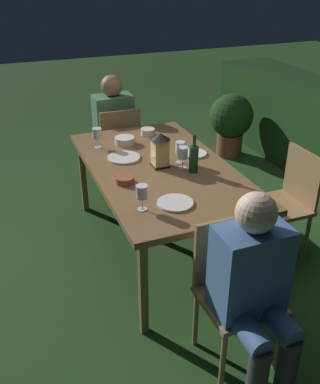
{
  "coord_description": "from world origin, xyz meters",
  "views": [
    {
      "loc": [
        2.82,
        -1.1,
        2.14
      ],
      "look_at": [
        0.0,
        0.0,
        0.52
      ],
      "focal_mm": 41.09,
      "sensor_mm": 36.0,
      "label": 1
    }
  ],
  "objects_px": {
    "chair_head_far": "(234,286)",
    "wine_glass_a": "(180,148)",
    "wine_glass_b": "(183,154)",
    "potted_plant_by_hedge": "(231,120)",
    "person_in_blue": "(255,286)",
    "wine_glass_d": "(97,134)",
    "chair_head_near": "(118,145)",
    "plate_c": "(175,203)",
    "wine_glass_c": "(142,193)",
    "person_in_green": "(112,124)",
    "green_bottle_on_table": "(194,158)",
    "plate_b": "(124,158)",
    "bowl_bread": "(125,180)",
    "lantern_centerpiece": "(160,148)",
    "dining_table": "(160,172)",
    "bowl_olives": "(148,132)",
    "plate_a": "(194,153)",
    "chair_side_right_b": "(287,199)",
    "bowl_salad": "(125,140)"
  },
  "relations": [
    {
      "from": "potted_plant_by_hedge",
      "to": "chair_head_far",
      "type": "bearing_deg",
      "value": -29.27
    },
    {
      "from": "dining_table",
      "to": "lantern_centerpiece",
      "type": "height_order",
      "value": "lantern_centerpiece"
    },
    {
      "from": "green_bottle_on_table",
      "to": "plate_b",
      "type": "height_order",
      "value": "green_bottle_on_table"
    },
    {
      "from": "potted_plant_by_hedge",
      "to": "dining_table",
      "type": "bearing_deg",
      "value": -44.59
    },
    {
      "from": "chair_head_near",
      "to": "wine_glass_a",
      "type": "distance_m",
      "value": 1.22
    },
    {
      "from": "person_in_green",
      "to": "bowl_olives",
      "type": "relative_size",
      "value": 9.14
    },
    {
      "from": "person_in_green",
      "to": "bowl_bread",
      "type": "bearing_deg",
      "value": -12.26
    },
    {
      "from": "bowl_salad",
      "to": "wine_glass_b",
      "type": "bearing_deg",
      "value": 22.31
    },
    {
      "from": "wine_glass_d",
      "to": "plate_c",
      "type": "xyz_separation_m",
      "value": [
        1.11,
        0.23,
        -0.11
      ]
    },
    {
      "from": "chair_head_far",
      "to": "chair_side_right_b",
      "type": "distance_m",
      "value": 1.17
    },
    {
      "from": "dining_table",
      "to": "green_bottle_on_table",
      "type": "xyz_separation_m",
      "value": [
        0.18,
        0.19,
        0.16
      ]
    },
    {
      "from": "plate_c",
      "to": "bowl_bread",
      "type": "relative_size",
      "value": 1.74
    },
    {
      "from": "lantern_centerpiece",
      "to": "plate_a",
      "type": "bearing_deg",
      "value": 108.31
    },
    {
      "from": "dining_table",
      "to": "wine_glass_d",
      "type": "distance_m",
      "value": 0.66
    },
    {
      "from": "chair_side_right_b",
      "to": "lantern_centerpiece",
      "type": "height_order",
      "value": "lantern_centerpiece"
    },
    {
      "from": "person_in_green",
      "to": "wine_glass_b",
      "type": "xyz_separation_m",
      "value": [
        1.44,
        0.14,
        0.22
      ]
    },
    {
      "from": "bowl_bread",
      "to": "lantern_centerpiece",
      "type": "bearing_deg",
      "value": 117.13
    },
    {
      "from": "bowl_olives",
      "to": "wine_glass_b",
      "type": "bearing_deg",
      "value": 0.08
    },
    {
      "from": "wine_glass_d",
      "to": "potted_plant_by_hedge",
      "type": "relative_size",
      "value": 0.23
    },
    {
      "from": "chair_head_far",
      "to": "plate_b",
      "type": "distance_m",
      "value": 1.43
    },
    {
      "from": "wine_glass_c",
      "to": "plate_b",
      "type": "bearing_deg",
      "value": 170.97
    },
    {
      "from": "wine_glass_a",
      "to": "bowl_olives",
      "type": "height_order",
      "value": "wine_glass_a"
    },
    {
      "from": "chair_head_near",
      "to": "lantern_centerpiece",
      "type": "distance_m",
      "value": 1.22
    },
    {
      "from": "plate_a",
      "to": "green_bottle_on_table",
      "type": "bearing_deg",
      "value": -26.54
    },
    {
      "from": "person_in_green",
      "to": "wine_glass_d",
      "type": "xyz_separation_m",
      "value": [
        0.82,
        -0.35,
        0.22
      ]
    },
    {
      "from": "wine_glass_b",
      "to": "chair_head_far",
      "type": "bearing_deg",
      "value": -7.72
    },
    {
      "from": "chair_head_far",
      "to": "wine_glass_a",
      "type": "bearing_deg",
      "value": 171.7
    },
    {
      "from": "person_in_green",
      "to": "bowl_bread",
      "type": "relative_size",
      "value": 8.54
    },
    {
      "from": "dining_table",
      "to": "chair_side_right_b",
      "type": "height_order",
      "value": "chair_side_right_b"
    },
    {
      "from": "person_in_blue",
      "to": "potted_plant_by_hedge",
      "type": "bearing_deg",
      "value": 152.42
    },
    {
      "from": "wine_glass_d",
      "to": "chair_head_near",
      "type": "bearing_deg",
      "value": 150.86
    },
    {
      "from": "person_in_blue",
      "to": "lantern_centerpiece",
      "type": "xyz_separation_m",
      "value": [
        -1.35,
        -0.0,
        0.25
      ]
    },
    {
      "from": "chair_head_far",
      "to": "plate_a",
      "type": "distance_m",
      "value": 1.34
    },
    {
      "from": "person_in_green",
      "to": "green_bottle_on_table",
      "type": "distance_m",
      "value": 1.56
    },
    {
      "from": "lantern_centerpiece",
      "to": "plate_b",
      "type": "relative_size",
      "value": 1.03
    },
    {
      "from": "chair_head_near",
      "to": "person_in_green",
      "type": "relative_size",
      "value": 0.76
    },
    {
      "from": "dining_table",
      "to": "wine_glass_c",
      "type": "xyz_separation_m",
      "value": [
        0.57,
        -0.34,
        0.17
      ]
    },
    {
      "from": "person_in_green",
      "to": "bowl_salad",
      "type": "distance_m",
      "value": 0.84
    },
    {
      "from": "wine_glass_c",
      "to": "wine_glass_d",
      "type": "height_order",
      "value": "same"
    },
    {
      "from": "wine_glass_a",
      "to": "bowl_salad",
      "type": "relative_size",
      "value": 1.01
    },
    {
      "from": "plate_a",
      "to": "bowl_olives",
      "type": "distance_m",
      "value": 0.59
    },
    {
      "from": "wine_glass_a",
      "to": "wine_glass_c",
      "type": "xyz_separation_m",
      "value": [
        0.57,
        -0.51,
        0.0
      ]
    },
    {
      "from": "person_in_green",
      "to": "plate_c",
      "type": "distance_m",
      "value": 1.93
    },
    {
      "from": "wine_glass_c",
      "to": "chair_side_right_b",
      "type": "bearing_deg",
      "value": 97.26
    },
    {
      "from": "wine_glass_c",
      "to": "bowl_olives",
      "type": "height_order",
      "value": "wine_glass_c"
    },
    {
      "from": "lantern_centerpiece",
      "to": "wine_glass_c",
      "type": "bearing_deg",
      "value": -31.01
    },
    {
      "from": "chair_head_far",
      "to": "bowl_bread",
      "type": "height_order",
      "value": "chair_head_far"
    },
    {
      "from": "plate_a",
      "to": "wine_glass_c",
      "type": "bearing_deg",
      "value": -45.08
    },
    {
      "from": "wine_glass_b",
      "to": "plate_c",
      "type": "relative_size",
      "value": 0.72
    },
    {
      "from": "person_in_green",
      "to": "bowl_olives",
      "type": "distance_m",
      "value": 0.71
    }
  ]
}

